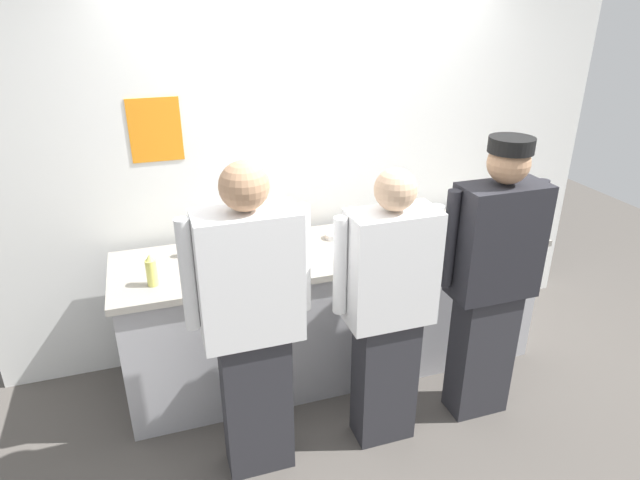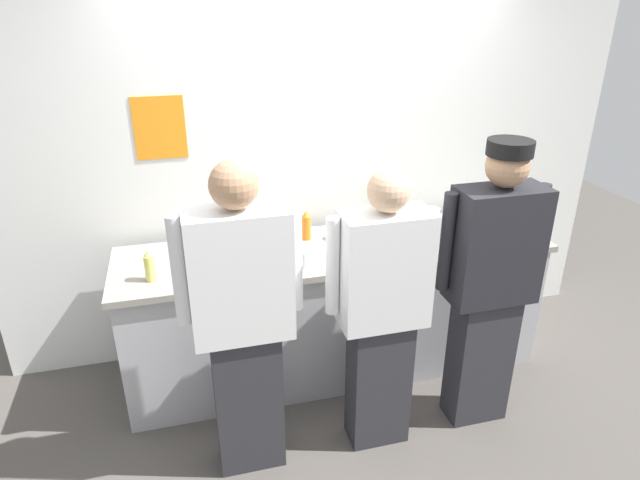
% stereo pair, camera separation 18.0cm
% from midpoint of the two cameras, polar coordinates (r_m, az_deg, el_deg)
% --- Properties ---
extents(ground_plane, '(9.00, 9.00, 0.00)m').
position_cam_midpoint_polar(ground_plane, '(3.64, 2.04, -16.16)').
color(ground_plane, '#514C47').
extents(wall_back, '(4.27, 0.11, 2.90)m').
position_cam_midpoint_polar(wall_back, '(3.70, -2.28, 10.00)').
color(wall_back, white).
rests_on(wall_back, ground).
extents(prep_counter, '(2.72, 0.71, 0.90)m').
position_cam_midpoint_polar(prep_counter, '(3.66, 0.11, -7.10)').
color(prep_counter, '#B2B2B7').
rests_on(prep_counter, ground).
extents(chef_near_left, '(0.62, 0.24, 1.71)m').
position_cam_midpoint_polar(chef_near_left, '(2.72, -9.00, -8.42)').
color(chef_near_left, '#2D2D33').
rests_on(chef_near_left, ground).
extents(chef_center, '(0.59, 0.24, 1.61)m').
position_cam_midpoint_polar(chef_center, '(2.91, 5.38, -7.03)').
color(chef_center, '#2D2D33').
rests_on(chef_center, ground).
extents(chef_far_right, '(0.61, 0.24, 1.71)m').
position_cam_midpoint_polar(chef_far_right, '(3.18, 15.92, -3.78)').
color(chef_far_right, '#2D2D33').
rests_on(chef_far_right, ground).
extents(plate_stack_front, '(0.21, 0.21, 0.10)m').
position_cam_midpoint_polar(plate_stack_front, '(3.40, 3.54, -0.24)').
color(plate_stack_front, white).
rests_on(plate_stack_front, prep_counter).
extents(plate_stack_rear, '(0.24, 0.24, 0.08)m').
position_cam_midpoint_polar(plate_stack_rear, '(3.78, 13.43, 1.62)').
color(plate_stack_rear, white).
rests_on(plate_stack_rear, prep_counter).
extents(mixing_bowl_steel, '(0.33, 0.33, 0.14)m').
position_cam_midpoint_polar(mixing_bowl_steel, '(3.62, 6.60, 1.58)').
color(mixing_bowl_steel, '#B7BABF').
rests_on(mixing_bowl_steel, prep_counter).
extents(sheet_tray, '(0.49, 0.37, 0.02)m').
position_cam_midpoint_polar(sheet_tray, '(3.33, -9.52, -1.73)').
color(sheet_tray, '#B7BABF').
rests_on(sheet_tray, prep_counter).
extents(squeeze_bottle_primary, '(0.06, 0.06, 0.18)m').
position_cam_midpoint_polar(squeeze_bottle_primary, '(3.12, -18.74, -3.06)').
color(squeeze_bottle_primary, '#E5E066').
rests_on(squeeze_bottle_primary, prep_counter).
extents(squeeze_bottle_secondary, '(0.06, 0.06, 0.19)m').
position_cam_midpoint_polar(squeeze_bottle_secondary, '(3.52, -3.07, 1.44)').
color(squeeze_bottle_secondary, orange).
rests_on(squeeze_bottle_secondary, prep_counter).
extents(squeeze_bottle_spare, '(0.06, 0.06, 0.18)m').
position_cam_midpoint_polar(squeeze_bottle_spare, '(3.39, -14.51, -0.32)').
color(squeeze_bottle_spare, '#E5E066').
rests_on(squeeze_bottle_spare, prep_counter).
extents(ramekin_yellow_sauce, '(0.09, 0.09, 0.05)m').
position_cam_midpoint_polar(ramekin_yellow_sauce, '(3.66, 1.93, 1.25)').
color(ramekin_yellow_sauce, white).
rests_on(ramekin_yellow_sauce, prep_counter).
extents(ramekin_orange_sauce, '(0.10, 0.10, 0.04)m').
position_cam_midpoint_polar(ramekin_orange_sauce, '(3.55, -0.14, 0.44)').
color(ramekin_orange_sauce, white).
rests_on(ramekin_orange_sauce, prep_counter).
extents(deli_cup, '(0.09, 0.09, 0.09)m').
position_cam_midpoint_polar(deli_cup, '(3.19, -3.13, -1.95)').
color(deli_cup, white).
rests_on(deli_cup, prep_counter).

